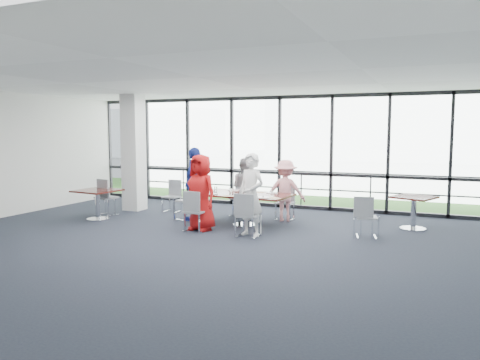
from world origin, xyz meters
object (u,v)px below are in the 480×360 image
at_px(main_table, 245,198).
at_px(diner_near_right, 251,195).
at_px(chair_main_end, 189,201).
at_px(diner_near_left, 201,193).
at_px(chair_main_fr, 285,203).
at_px(diner_far_right, 285,191).
at_px(chair_main_fl, 241,198).
at_px(diner_far_left, 245,188).
at_px(side_table_right, 414,202).
at_px(chair_main_nl, 196,211).
at_px(structural_column, 134,153).
at_px(diner_end, 195,184).
at_px(chair_spare_lb, 172,197).
at_px(chair_spare_r, 367,217).
at_px(chair_main_nr, 248,216).
at_px(side_table_left, 97,194).
at_px(chair_spare_la, 106,198).

height_order(main_table, diner_near_right, diner_near_right).
bearing_deg(chair_main_end, diner_near_left, 57.95).
height_order(main_table, chair_main_fr, chair_main_fr).
height_order(diner_far_right, chair_main_fl, diner_far_right).
distance_m(diner_far_left, chair_main_end, 1.47).
height_order(side_table_right, chair_main_nl, chair_main_nl).
distance_m(diner_far_left, chair_main_nl, 2.01).
xyz_separation_m(structural_column, diner_far_left, (3.31, 0.10, -0.84)).
relative_size(diner_end, chair_spare_lb, 2.14).
distance_m(structural_column, diner_far_right, 4.47).
relative_size(main_table, chair_main_fl, 2.28).
height_order(main_table, chair_main_end, chair_main_end).
height_order(side_table_right, diner_near_right, diner_near_right).
relative_size(diner_far_right, chair_main_fr, 1.76).
bearing_deg(diner_far_left, chair_main_nl, 97.61).
distance_m(diner_far_right, chair_main_fl, 1.27).
relative_size(diner_near_right, chair_spare_r, 2.05).
distance_m(structural_column, chair_spare_r, 6.67).
height_order(diner_far_right, chair_main_nr, diner_far_right).
xyz_separation_m(chair_main_fr, chair_spare_lb, (-3.18, -0.14, -0.00)).
bearing_deg(diner_end, side_table_left, -75.61).
height_order(diner_far_right, chair_spare_lb, diner_far_right).
relative_size(chair_main_nr, chair_spare_r, 1.06).
bearing_deg(diner_far_left, diner_far_right, -163.20).
distance_m(chair_main_nl, chair_spare_r, 3.65).
height_order(side_table_left, chair_main_nr, chair_main_nr).
bearing_deg(diner_far_right, chair_main_nl, 42.46).
bearing_deg(chair_main_fl, chair_spare_lb, 16.77).
relative_size(diner_near_left, chair_main_nl, 1.91).
relative_size(diner_near_left, chair_spare_lb, 2.00).
distance_m(side_table_right, chair_main_fl, 4.19).
xyz_separation_m(chair_main_nl, chair_spare_la, (-3.06, 0.80, 0.03)).
relative_size(chair_main_nr, chair_main_end, 0.92).
height_order(diner_far_left, chair_main_fl, diner_far_left).
height_order(diner_far_left, chair_main_fr, diner_far_left).
distance_m(diner_far_right, chair_spare_lb, 3.24).
bearing_deg(chair_spare_lb, side_table_right, -178.05).
bearing_deg(chair_spare_r, diner_near_left, 178.49).
distance_m(side_table_right, chair_spare_la, 7.58).
relative_size(diner_near_right, chair_main_nr, 1.94).
xyz_separation_m(diner_far_left, chair_spare_r, (3.18, -1.10, -0.34)).
distance_m(structural_column, chair_main_nr, 4.76).
height_order(chair_main_fr, chair_main_end, chair_main_end).
bearing_deg(side_table_right, diner_far_right, -176.73).
relative_size(chair_main_end, chair_spare_r, 1.15).
bearing_deg(chair_main_fl, diner_near_right, 130.39).
relative_size(side_table_right, chair_main_fr, 1.24).
height_order(structural_column, chair_main_fr, structural_column).
bearing_deg(diner_far_left, side_table_right, -159.60).
xyz_separation_m(structural_column, diner_near_left, (2.99, -1.70, -0.75)).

